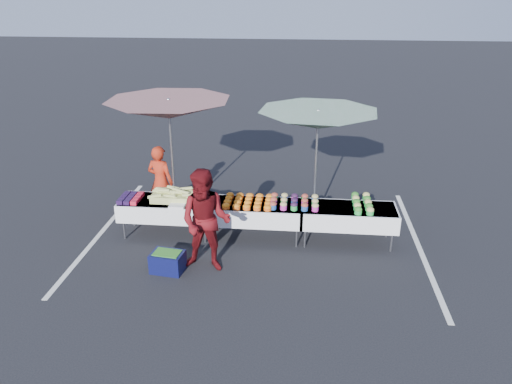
# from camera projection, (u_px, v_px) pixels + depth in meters

# --- Properties ---
(ground) EXTENTS (80.00, 80.00, 0.00)m
(ground) POSITION_uv_depth(u_px,v_px,m) (256.00, 238.00, 10.07)
(ground) COLOR black
(stripe_left) EXTENTS (0.10, 5.00, 0.00)m
(stripe_left) POSITION_uv_depth(u_px,v_px,m) (103.00, 230.00, 10.36)
(stripe_left) COLOR silver
(stripe_left) RESTS_ON ground
(stripe_right) EXTENTS (0.10, 5.00, 0.00)m
(stripe_right) POSITION_uv_depth(u_px,v_px,m) (418.00, 245.00, 9.77)
(stripe_right) COLOR silver
(stripe_right) RESTS_ON ground
(table_left) EXTENTS (1.86, 0.81, 0.75)m
(table_left) POSITION_uv_depth(u_px,v_px,m) (167.00, 208.00, 10.01)
(table_left) COLOR white
(table_left) RESTS_ON ground
(table_center) EXTENTS (1.86, 0.81, 0.75)m
(table_center) POSITION_uv_depth(u_px,v_px,m) (256.00, 211.00, 9.84)
(table_center) COLOR white
(table_center) RESTS_ON ground
(table_right) EXTENTS (1.86, 0.81, 0.75)m
(table_right) POSITION_uv_depth(u_px,v_px,m) (348.00, 215.00, 9.68)
(table_right) COLOR white
(table_right) RESTS_ON ground
(berry_punnets) EXTENTS (0.40, 0.54, 0.08)m
(berry_punnets) POSITION_uv_depth(u_px,v_px,m) (131.00, 198.00, 9.94)
(berry_punnets) COLOR black
(berry_punnets) RESTS_ON table_left
(corn_pile) EXTENTS (1.16, 0.57, 0.26)m
(corn_pile) POSITION_uv_depth(u_px,v_px,m) (178.00, 196.00, 9.93)
(corn_pile) COLOR #BCBD61
(corn_pile) RESTS_ON table_left
(plastic_bags) EXTENTS (0.30, 0.25, 0.05)m
(plastic_bags) POSITION_uv_depth(u_px,v_px,m) (177.00, 206.00, 9.63)
(plastic_bags) COLOR white
(plastic_bags) RESTS_ON table_left
(carrot_bowls) EXTENTS (0.95, 0.69, 0.11)m
(carrot_bowls) POSITION_uv_depth(u_px,v_px,m) (248.00, 201.00, 9.76)
(carrot_bowls) COLOR #E25C19
(carrot_bowls) RESTS_ON table_center
(potato_cups) EXTENTS (0.94, 0.58, 0.16)m
(potato_cups) POSITION_uv_depth(u_px,v_px,m) (294.00, 202.00, 9.68)
(potato_cups) COLOR #204B97
(potato_cups) RESTS_ON table_right
(bean_baskets) EXTENTS (0.36, 0.86, 0.15)m
(bean_baskets) POSITION_uv_depth(u_px,v_px,m) (362.00, 203.00, 9.64)
(bean_baskets) COLOR green
(bean_baskets) RESTS_ON table_right
(vendor) EXTENTS (0.67, 0.53, 1.61)m
(vendor) POSITION_uv_depth(u_px,v_px,m) (161.00, 182.00, 10.72)
(vendor) COLOR #A82713
(vendor) RESTS_ON ground
(customer) EXTENTS (0.97, 0.79, 1.88)m
(customer) POSITION_uv_depth(u_px,v_px,m) (206.00, 221.00, 8.62)
(customer) COLOR #580D11
(customer) RESTS_ON ground
(umbrella_left) EXTENTS (3.28, 3.28, 2.63)m
(umbrella_left) POSITION_uv_depth(u_px,v_px,m) (169.00, 110.00, 10.06)
(umbrella_left) COLOR black
(umbrella_left) RESTS_ON ground
(umbrella_right) EXTENTS (3.00, 3.00, 2.48)m
(umbrella_right) POSITION_uv_depth(u_px,v_px,m) (318.00, 121.00, 9.83)
(umbrella_right) COLOR black
(umbrella_right) RESTS_ON ground
(storage_bin) EXTENTS (0.61, 0.48, 0.37)m
(storage_bin) POSITION_uv_depth(u_px,v_px,m) (168.00, 261.00, 8.84)
(storage_bin) COLOR #0B0E3A
(storage_bin) RESTS_ON ground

